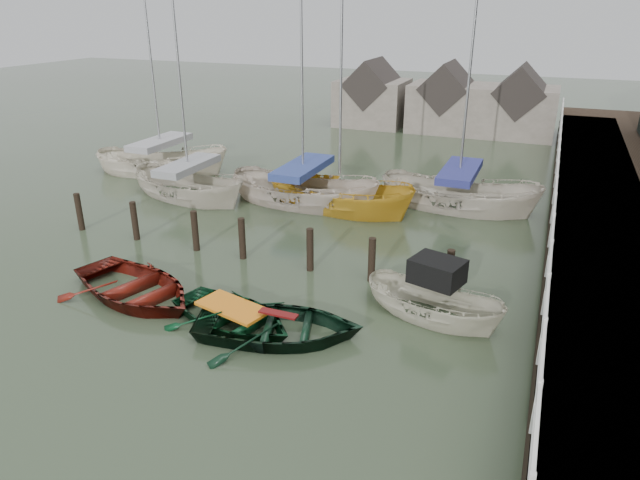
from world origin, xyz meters
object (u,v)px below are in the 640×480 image
at_px(sailboat_c, 339,207).
at_px(sailboat_d, 457,206).
at_px(rowboat_red, 136,297).
at_px(motorboat, 432,313).
at_px(sailboat_a, 190,196).
at_px(sailboat_b, 303,202).
at_px(rowboat_green, 234,324).
at_px(rowboat_dkgreen, 279,337).
at_px(sailboat_e, 163,172).

distance_m(sailboat_c, sailboat_d, 4.83).
bearing_deg(rowboat_red, motorboat, -57.84).
relative_size(sailboat_a, sailboat_b, 0.93).
bearing_deg(sailboat_c, sailboat_a, 112.17).
height_order(motorboat, sailboat_c, sailboat_c).
height_order(rowboat_green, sailboat_a, sailboat_a).
bearing_deg(rowboat_green, rowboat_dkgreen, -79.72).
relative_size(sailboat_d, sailboat_e, 1.42).
relative_size(sailboat_a, sailboat_e, 1.21).
bearing_deg(motorboat, sailboat_d, 21.66).
height_order(motorboat, sailboat_e, sailboat_e).
distance_m(rowboat_green, sailboat_e, 15.45).
distance_m(rowboat_red, sailboat_e, 13.21).
height_order(rowboat_green, sailboat_b, sailboat_b).
relative_size(motorboat, sailboat_b, 0.34).
xyz_separation_m(rowboat_red, motorboat, (8.05, 2.11, 0.11)).
bearing_deg(sailboat_e, sailboat_d, -104.94).
relative_size(sailboat_b, sailboat_d, 0.92).
bearing_deg(motorboat, sailboat_e, 75.64).
relative_size(rowboat_green, sailboat_a, 0.32).
bearing_deg(motorboat, sailboat_a, 78.44).
bearing_deg(motorboat, rowboat_red, 120.63).
bearing_deg(sailboat_c, rowboat_red, 175.90).
bearing_deg(sailboat_b, sailboat_d, -68.24).
distance_m(rowboat_green, sailboat_d, 12.14).
bearing_deg(sailboat_e, motorboat, -136.26).
distance_m(rowboat_red, rowboat_dkgreen, 4.71).
xyz_separation_m(rowboat_green, motorboat, (4.73, 2.34, 0.11)).
height_order(rowboat_dkgreen, sailboat_d, sailboat_d).
distance_m(rowboat_red, motorboat, 8.33).
bearing_deg(sailboat_d, sailboat_c, 118.45).
relative_size(sailboat_b, sailboat_e, 1.30).
height_order(sailboat_d, sailboat_e, sailboat_d).
distance_m(sailboat_d, sailboat_e, 14.37).
relative_size(sailboat_a, sailboat_c, 1.14).
bearing_deg(sailboat_b, sailboat_e, 82.87).
bearing_deg(sailboat_e, rowboat_green, -152.82).
relative_size(sailboat_c, sailboat_e, 1.06).
bearing_deg(sailboat_d, rowboat_red, 153.62).
height_order(sailboat_c, sailboat_e, sailboat_c).
xyz_separation_m(sailboat_b, sailboat_d, (6.04, 1.91, 0.00)).
xyz_separation_m(rowboat_dkgreen, sailboat_d, (2.44, 11.63, 0.07)).
relative_size(motorboat, sailboat_c, 0.42).
height_order(rowboat_red, sailboat_d, sailboat_d).
bearing_deg(sailboat_d, rowboat_dkgreen, 174.04).
height_order(rowboat_green, sailboat_c, sailboat_c).
relative_size(rowboat_green, sailboat_b, 0.30).
height_order(rowboat_green, sailboat_e, sailboat_e).
height_order(rowboat_dkgreen, motorboat, motorboat).
height_order(motorboat, sailboat_a, sailboat_a).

